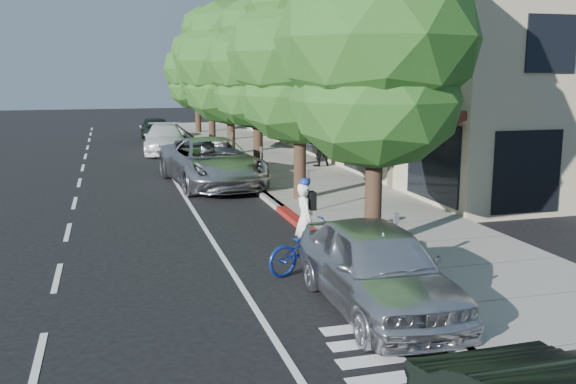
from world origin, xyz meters
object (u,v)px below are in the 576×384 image
object	(u,v)px
street_tree_3	(230,63)
cyclist	(305,219)
street_tree_0	(377,45)
pedestrian	(319,144)
white_pickup	(165,139)
dark_sedan	(192,158)
near_car_a	(377,267)
street_tree_1	(300,56)
street_tree_5	(197,70)
silver_suv	(212,162)
bicycle	(308,247)
street_tree_4	(211,57)
street_tree_2	(257,65)
dark_suv_far	(156,128)

from	to	relation	value
street_tree_3	cyclist	size ratio (longest dim) A/B	4.52
street_tree_0	pedestrian	xyz separation A→B (m)	(2.89, 12.74, -3.71)
white_pickup	pedestrian	world-z (taller)	pedestrian
dark_sedan	near_car_a	xyz separation A→B (m)	(1.21, -16.45, 0.12)
street_tree_0	white_pickup	size ratio (longest dim) A/B	1.53
pedestrian	street_tree_1	bearing A→B (deg)	60.43
street_tree_1	street_tree_5	bearing A→B (deg)	90.00
cyclist	silver_suv	size ratio (longest dim) A/B	0.27
bicycle	pedestrian	distance (m)	14.57
street_tree_4	silver_suv	distance (m)	14.78
silver_suv	street_tree_0	bearing A→B (deg)	-83.39
street_tree_2	street_tree_3	distance (m)	6.00
street_tree_3	dark_sedan	size ratio (longest dim) A/B	1.87
street_tree_0	white_pickup	world-z (taller)	street_tree_0
street_tree_1	street_tree_5	distance (m)	24.00
bicycle	silver_suv	bearing A→B (deg)	-19.51
street_tree_1	street_tree_5	size ratio (longest dim) A/B	1.09
white_pickup	dark_suv_far	xyz separation A→B (m)	(0.05, 6.57, -0.02)
pedestrian	street_tree_0	bearing A→B (deg)	70.86
street_tree_1	street_tree_2	xyz separation A→B (m)	(-0.00, 6.00, -0.23)
street_tree_0	street_tree_3	world-z (taller)	street_tree_0
street_tree_1	cyclist	distance (m)	7.08
dark_suv_far	near_car_a	size ratio (longest dim) A/B	0.90
street_tree_4	dark_suv_far	world-z (taller)	street_tree_4
cyclist	dark_sedan	bearing A→B (deg)	3.01
street_tree_3	cyclist	bearing A→B (deg)	-95.16
bicycle	street_tree_0	bearing A→B (deg)	-83.56
street_tree_1	street_tree_4	distance (m)	18.00
street_tree_3	near_car_a	distance (m)	21.88
street_tree_2	near_car_a	size ratio (longest dim) A/B	1.53
street_tree_2	dark_suv_far	size ratio (longest dim) A/B	1.69
street_tree_2	street_tree_3	size ratio (longest dim) A/B	0.93
street_tree_3	street_tree_4	world-z (taller)	street_tree_4
near_car_a	street_tree_1	bearing A→B (deg)	82.45
cyclist	bicycle	bearing A→B (deg)	164.87
street_tree_5	white_pickup	distance (m)	10.81
street_tree_3	white_pickup	world-z (taller)	street_tree_3
dark_sedan	street_tree_4	bearing A→B (deg)	84.21
street_tree_2	street_tree_4	bearing A→B (deg)	90.00
street_tree_2	street_tree_3	world-z (taller)	street_tree_3
pedestrian	white_pickup	bearing A→B (deg)	-57.83
street_tree_5	near_car_a	size ratio (longest dim) A/B	1.49
dark_sedan	dark_suv_far	size ratio (longest dim) A/B	0.97
bicycle	dark_suv_far	xyz separation A→B (m)	(-1.14, 27.84, 0.18)
street_tree_4	street_tree_5	xyz separation A→B (m)	(0.00, 6.00, -0.76)
street_tree_4	bicycle	world-z (taller)	street_tree_4
street_tree_4	bicycle	bearing A→B (deg)	-94.37
street_tree_2	cyclist	world-z (taller)	street_tree_2
street_tree_4	street_tree_1	bearing A→B (deg)	-90.00
street_tree_3	street_tree_4	bearing A→B (deg)	90.00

